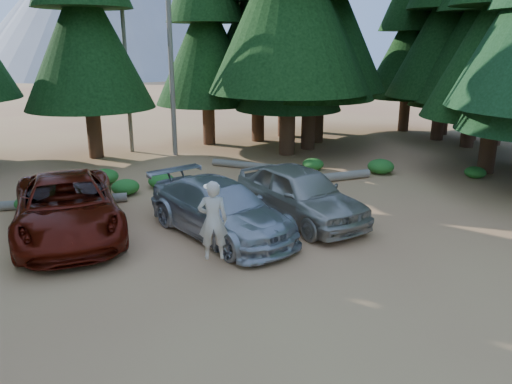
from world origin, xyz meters
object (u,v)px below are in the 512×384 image
Objects in this scene: log_left at (60,202)px; silver_minivan_right at (300,193)px; red_pickup at (67,207)px; silver_minivan_center at (220,209)px; frisbee_player at (213,220)px; log_mid at (252,166)px; log_right at (310,179)px.

silver_minivan_right is at bearing -23.72° from log_left.
red_pickup reaches higher than silver_minivan_center.
frisbee_player is (-0.78, -2.54, 0.62)m from silver_minivan_center.
frisbee_player is 7.87m from log_left.
log_left reaches higher than log_mid.
silver_minivan_right reaches higher than log_right.
log_right is (1.51, -2.94, 0.01)m from log_mid.
log_right reaches higher than log_mid.
frisbee_player is at bearing -57.20° from log_left.
silver_minivan_right is 1.32× the size of log_mid.
frisbee_player reaches higher than log_mid.
log_left is 1.16× the size of log_mid.
log_mid is (7.83, 3.00, -0.00)m from log_left.
silver_minivan_center is at bearing -22.03° from red_pickup.
log_left is (-4.64, 4.20, -0.63)m from silver_minivan_center.
frisbee_player is (3.44, -3.88, 0.55)m from red_pickup.
red_pickup is at bearing -101.35° from log_mid.
log_left is at bearing 115.92° from silver_minivan_center.
silver_minivan_center is 2.82× the size of frisbee_player.
silver_minivan_center is at bearing -142.10° from log_right.
frisbee_player is 0.50× the size of log_mid.
silver_minivan_center is at bearing -95.97° from frisbee_player.
log_mid is 3.31m from log_right.
frisbee_player is (-3.47, -3.05, 0.54)m from silver_minivan_right.
silver_minivan_center is 1.41× the size of log_mid.
red_pickup is 1.13× the size of log_right.
log_left is 0.82× the size of log_right.
silver_minivan_right is at bearing -127.56° from frisbee_player.
red_pickup is at bearing 157.84° from silver_minivan_right.
frisbee_player reaches higher than silver_minivan_right.
red_pickup reaches higher than log_left.
frisbee_player is at bearing -153.96° from silver_minivan_right.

